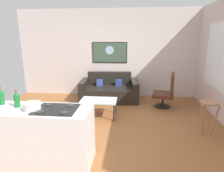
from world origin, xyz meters
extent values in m
cube|color=#945A31|center=(0.00, 0.00, -0.02)|extent=(6.40, 6.40, 0.04)
cube|color=beige|center=(0.00, 2.42, 1.40)|extent=(6.40, 0.05, 2.80)
cube|color=black|center=(-0.15, 1.83, 0.21)|extent=(1.46, 1.04, 0.42)
cube|color=black|center=(-0.17, 2.22, 0.63)|extent=(1.40, 0.26, 0.41)
cube|color=black|center=(-0.93, 1.77, 0.32)|extent=(0.25, 0.95, 0.63)
cube|color=black|center=(0.64, 1.88, 0.32)|extent=(0.25, 0.95, 0.63)
cube|color=#314188|center=(-0.46, 1.97, 0.52)|extent=(0.22, 0.15, 0.20)
cube|color=#314188|center=(0.15, 2.02, 0.52)|extent=(0.21, 0.12, 0.20)
cube|color=silver|center=(-0.26, 0.57, 0.41)|extent=(0.88, 0.57, 0.02)
cylinder|color=#232326|center=(-0.66, 0.33, 0.20)|extent=(0.03, 0.03, 0.40)
cylinder|color=#232326|center=(0.13, 0.33, 0.20)|extent=(0.03, 0.03, 0.40)
cylinder|color=#232326|center=(-0.66, 0.81, 0.20)|extent=(0.03, 0.03, 0.40)
cylinder|color=#232326|center=(0.13, 0.81, 0.20)|extent=(0.03, 0.03, 0.40)
cylinder|color=black|center=(1.42, 1.37, 0.02)|extent=(0.41, 0.41, 0.04)
cylinder|color=black|center=(1.42, 1.37, 0.21)|extent=(0.06, 0.06, 0.33)
cube|color=#4A2517|center=(1.42, 1.37, 0.36)|extent=(0.67, 0.69, 0.10)
cube|color=#4A2517|center=(1.64, 1.33, 0.69)|extent=(0.21, 0.59, 0.56)
cylinder|color=#A96E4C|center=(2.02, -0.13, 0.68)|extent=(0.33, 0.33, 0.03)
cylinder|color=#A96E4C|center=(2.02, 0.01, 0.33)|extent=(0.04, 0.13, 0.66)
cylinder|color=#A96E4C|center=(1.90, -0.20, 0.33)|extent=(0.13, 0.10, 0.66)
cylinder|color=#A96E4C|center=(2.14, -0.20, 0.33)|extent=(0.13, 0.10, 0.66)
cube|color=white|center=(-0.85, -1.26, 0.44)|extent=(1.55, 0.60, 0.89)
cube|color=black|center=(-0.57, -1.26, 0.89)|extent=(0.60, 0.48, 0.01)
cylinder|color=#2D2D2D|center=(-0.74, -1.40, 0.90)|extent=(0.11, 0.11, 0.01)
cylinder|color=#2D2D2D|center=(-0.40, -1.40, 0.90)|extent=(0.11, 0.11, 0.01)
cylinder|color=#2D2D2D|center=(-0.74, -1.12, 0.90)|extent=(0.11, 0.11, 0.01)
cylinder|color=#2D2D2D|center=(-0.40, -1.12, 0.90)|extent=(0.11, 0.11, 0.01)
cylinder|color=#176C2B|center=(-1.49, -1.13, 0.98)|extent=(0.07, 0.07, 0.19)
cone|color=#176C2B|center=(-1.49, -1.13, 1.11)|extent=(0.07, 0.07, 0.06)
cylinder|color=red|center=(-1.49, -1.13, 1.15)|extent=(0.03, 0.03, 0.02)
cylinder|color=#176C2B|center=(-1.18, -1.22, 0.98)|extent=(0.08, 0.08, 0.18)
cone|color=#176C2B|center=(-1.18, -1.22, 1.10)|extent=(0.07, 0.07, 0.06)
cylinder|color=red|center=(-1.18, -1.22, 1.14)|extent=(0.03, 0.03, 0.02)
cylinder|color=silver|center=(-0.90, -1.31, 0.89)|extent=(0.13, 0.13, 0.01)
cylinder|color=silver|center=(-0.90, -1.31, 0.94)|extent=(0.24, 0.24, 0.11)
cube|color=black|center=(-0.18, 2.39, 1.44)|extent=(1.13, 0.01, 0.67)
cube|color=#3C5240|center=(-0.18, 2.38, 1.44)|extent=(1.08, 0.02, 0.62)
cylinder|color=#91B4D4|center=(-0.18, 2.37, 1.52)|extent=(0.27, 0.01, 0.27)
cube|color=silver|center=(2.59, 0.90, 1.46)|extent=(0.02, 1.57, 1.61)
cube|color=white|center=(2.58, 0.90, 1.46)|extent=(0.01, 1.49, 1.53)
cube|color=silver|center=(2.58, 0.90, 1.46)|extent=(0.01, 0.04, 1.53)
camera|label=1|loc=(0.47, -3.68, 1.88)|focal=29.73mm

